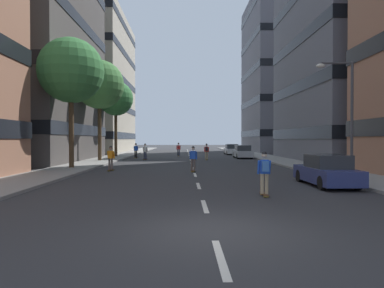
{
  "coord_description": "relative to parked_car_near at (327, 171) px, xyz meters",
  "views": [
    {
      "loc": [
        -0.69,
        -8.44,
        2.27
      ],
      "look_at": [
        0.0,
        21.47,
        1.82
      ],
      "focal_mm": 31.87,
      "sensor_mm": 36.0,
      "label": 1
    }
  ],
  "objects": [
    {
      "name": "building_right_far",
      "position": [
        11.82,
        43.58,
        12.79
      ],
      "size": [
        14.47,
        17.07,
        26.79
      ],
      "color": "slate",
      "rests_on": "ground_plane"
    },
    {
      "name": "building_right_mid",
      "position": [
        11.82,
        18.66,
        13.49
      ],
      "size": [
        14.47,
        17.59,
        28.19
      ],
      "color": "slate",
      "rests_on": "ground_plane"
    },
    {
      "name": "building_left_mid",
      "position": [
        -24.25,
        18.66,
        12.63
      ],
      "size": [
        14.47,
        18.01,
        26.48
      ],
      "color": "#4C4744",
      "rests_on": "ground_plane"
    },
    {
      "name": "street_tree_far",
      "position": [
        -15.35,
        17.87,
        6.97
      ],
      "size": [
        4.87,
        4.87,
        9.99
      ],
      "color": "#4C3823",
      "rests_on": "sidewalk_left"
    },
    {
      "name": "skater_6",
      "position": [
        -4.49,
        20.24,
        0.32
      ],
      "size": [
        0.54,
        0.91,
        1.78
      ],
      "color": "brown",
      "rests_on": "ground_plane"
    },
    {
      "name": "parked_car_far",
      "position": [
        0.0,
        33.01,
        0.0
      ],
      "size": [
        1.82,
        4.4,
        1.52
      ],
      "color": "silver",
      "rests_on": "ground_plane"
    },
    {
      "name": "skater_0",
      "position": [
        -3.73,
        -2.93,
        0.32
      ],
      "size": [
        0.53,
        0.9,
        1.78
      ],
      "color": "brown",
      "rests_on": "ground_plane"
    },
    {
      "name": "building_left_far",
      "position": [
        -24.25,
        43.58,
        11.11
      ],
      "size": [
        14.47,
        22.26,
        23.45
      ],
      "color": "#B2A893",
      "rests_on": "ground_plane"
    },
    {
      "name": "skater_1",
      "position": [
        -7.64,
        28.37,
        0.29
      ],
      "size": [
        0.54,
        0.91,
        1.78
      ],
      "color": "brown",
      "rests_on": "ground_plane"
    },
    {
      "name": "ground_plane",
      "position": [
        -6.22,
        22.33,
        -0.7
      ],
      "size": [
        181.31,
        181.31,
        0.0
      ],
      "primitive_type": "plane",
      "color": "#333335"
    },
    {
      "name": "streetlamp_right",
      "position": [
        2.21,
        2.7,
        3.44
      ],
      "size": [
        2.13,
        0.3,
        6.5
      ],
      "color": "#3F3F44",
      "rests_on": "sidewalk_right"
    },
    {
      "name": "skater_3",
      "position": [
        -12.12,
        7.9,
        0.29
      ],
      "size": [
        0.56,
        0.92,
        1.78
      ],
      "color": "brown",
      "rests_on": "ground_plane"
    },
    {
      "name": "skater_4",
      "position": [
        -11.13,
        20.57,
        0.29
      ],
      "size": [
        0.57,
        0.92,
        1.78
      ],
      "color": "brown",
      "rests_on": "ground_plane"
    },
    {
      "name": "street_tree_mid",
      "position": [
        -15.35,
        9.35,
        6.66
      ],
      "size": [
        4.84,
        4.84,
        9.66
      ],
      "color": "#4C3823",
      "rests_on": "sidewalk_left"
    },
    {
      "name": "sidewalk_right",
      "position": [
        2.92,
        26.11,
        -0.63
      ],
      "size": [
        3.44,
        83.1,
        0.14
      ],
      "primitive_type": "cube",
      "color": "gray",
      "rests_on": "ground_plane"
    },
    {
      "name": "skater_5",
      "position": [
        -12.61,
        23.92,
        0.29
      ],
      "size": [
        0.57,
        0.92,
        1.78
      ],
      "color": "brown",
      "rests_on": "ground_plane"
    },
    {
      "name": "parked_car_mid",
      "position": [
        0.0,
        23.7,
        0.0
      ],
      "size": [
        1.82,
        4.4,
        1.52
      ],
      "color": "#B2B7BF",
      "rests_on": "ground_plane"
    },
    {
      "name": "street_tree_near",
      "position": [
        -15.35,
        25.92,
        6.54
      ],
      "size": [
        4.28,
        4.28,
        9.28
      ],
      "color": "#4C3823",
      "rests_on": "sidewalk_left"
    },
    {
      "name": "lane_markings",
      "position": [
        -6.22,
        22.61,
        -0.7
      ],
      "size": [
        0.16,
        67.2,
        0.01
      ],
      "color": "silver",
      "rests_on": "ground_plane"
    },
    {
      "name": "skater_2",
      "position": [
        -6.28,
        7.11,
        0.29
      ],
      "size": [
        0.56,
        0.92,
        1.78
      ],
      "color": "brown",
      "rests_on": "ground_plane"
    },
    {
      "name": "sidewalk_left",
      "position": [
        -15.35,
        26.11,
        -0.63
      ],
      "size": [
        3.44,
        83.1,
        0.14
      ],
      "primitive_type": "cube",
      "color": "gray",
      "rests_on": "ground_plane"
    },
    {
      "name": "parked_car_near",
      "position": [
        0.0,
        0.0,
        0.0
      ],
      "size": [
        1.82,
        4.4,
        1.52
      ],
      "color": "navy",
      "rests_on": "ground_plane"
    }
  ]
}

